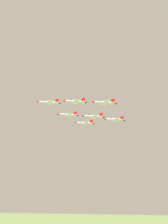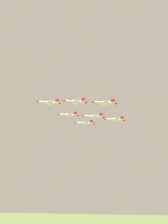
# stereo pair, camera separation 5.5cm
# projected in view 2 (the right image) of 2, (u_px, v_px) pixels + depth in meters

# --- Properties ---
(jet_lead) EXTENTS (12.09, 18.10, 4.07)m
(jet_lead) POSITION_uv_depth(u_px,v_px,m) (49.00, 102.00, 218.61)
(jet_lead) COLOR white
(jet_left_wingman) EXTENTS (11.69, 17.51, 3.93)m
(jet_left_wingman) POSITION_uv_depth(u_px,v_px,m) (75.00, 101.00, 207.30)
(jet_left_wingman) COLOR white
(jet_right_wingman) EXTENTS (11.75, 17.69, 3.94)m
(jet_right_wingman) POSITION_uv_depth(u_px,v_px,m) (68.00, 115.00, 235.61)
(jet_right_wingman) COLOR white
(jet_left_outer) EXTENTS (11.60, 17.47, 3.89)m
(jet_left_outer) POSITION_uv_depth(u_px,v_px,m) (105.00, 102.00, 195.57)
(jet_left_outer) COLOR white
(jet_right_outer) EXTENTS (11.89, 17.93, 3.99)m
(jet_right_outer) POSITION_uv_depth(u_px,v_px,m) (85.00, 123.00, 253.24)
(jet_right_outer) COLOR white
(jet_slot_rear) EXTENTS (12.04, 18.12, 4.04)m
(jet_slot_rear) POSITION_uv_depth(u_px,v_px,m) (93.00, 116.00, 223.88)
(jet_slot_rear) COLOR white
(jet_trailing) EXTENTS (11.65, 17.47, 3.92)m
(jet_trailing) POSITION_uv_depth(u_px,v_px,m) (115.00, 119.00, 227.36)
(jet_trailing) COLOR white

